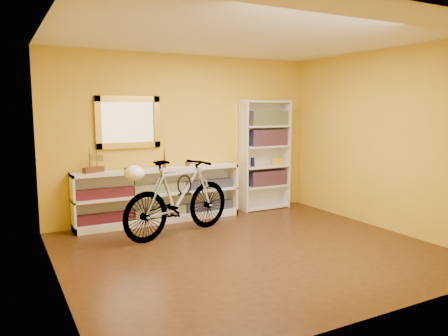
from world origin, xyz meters
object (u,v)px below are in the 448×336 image
bicycle (179,197)px  bookcase (265,155)px  helmet (134,173)px  console_unit (160,195)px

bicycle → bookcase: bearing=-83.6°
bookcase → helmet: (-2.62, -1.00, -0.01)m
bookcase → helmet: bearing=-159.2°
console_unit → helmet: 1.29m
bookcase → console_unit: bearing=-179.3°
console_unit → helmet: (-0.67, -0.97, 0.52)m
bookcase → bicycle: bearing=-157.6°
helmet → console_unit: bearing=55.4°
console_unit → helmet: bearing=-124.6°
console_unit → bicycle: bearing=-90.0°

